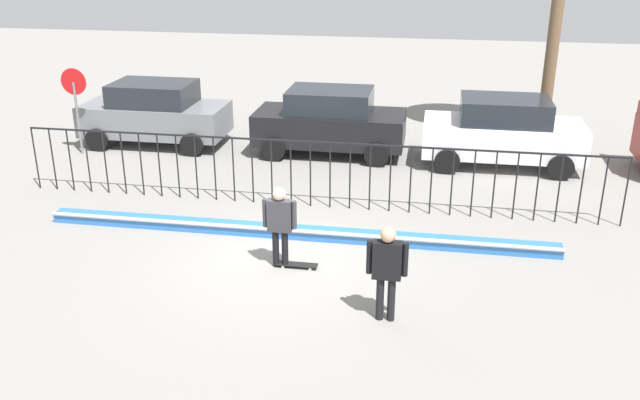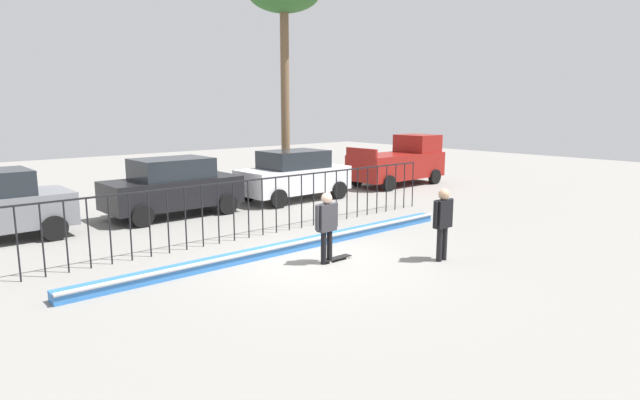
# 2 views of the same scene
# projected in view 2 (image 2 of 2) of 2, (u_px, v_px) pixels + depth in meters

# --- Properties ---
(ground_plane) EXTENTS (60.00, 60.00, 0.00)m
(ground_plane) POSITION_uv_depth(u_px,v_px,m) (320.00, 261.00, 12.38)
(ground_plane) COLOR gray
(bowl_coping_ledge) EXTENTS (11.00, 0.40, 0.27)m
(bowl_coping_ledge) POSITION_uv_depth(u_px,v_px,m) (290.00, 246.00, 13.21)
(bowl_coping_ledge) COLOR #2D6BB7
(bowl_coping_ledge) RESTS_ON ground
(perimeter_fence) EXTENTS (14.04, 0.04, 1.61)m
(perimeter_fence) POSITION_uv_depth(u_px,v_px,m) (248.00, 202.00, 14.39)
(perimeter_fence) COLOR black
(perimeter_fence) RESTS_ON ground
(skateboarder) EXTENTS (0.66, 0.25, 1.64)m
(skateboarder) POSITION_uv_depth(u_px,v_px,m) (327.00, 221.00, 12.04)
(skateboarder) COLOR black
(skateboarder) RESTS_ON ground
(skateboard) EXTENTS (0.80, 0.20, 0.07)m
(skateboard) POSITION_uv_depth(u_px,v_px,m) (337.00, 258.00, 12.42)
(skateboard) COLOR black
(skateboard) RESTS_ON ground
(camera_operator) EXTENTS (0.69, 0.26, 1.70)m
(camera_operator) POSITION_uv_depth(u_px,v_px,m) (443.00, 218.00, 12.26)
(camera_operator) COLOR black
(camera_operator) RESTS_ON ground
(parked_car_black) EXTENTS (4.30, 2.12, 1.90)m
(parked_car_black) POSITION_uv_depth(u_px,v_px,m) (173.00, 187.00, 17.32)
(parked_car_black) COLOR black
(parked_car_black) RESTS_ON ground
(parked_car_white) EXTENTS (4.30, 2.12, 1.90)m
(parked_car_white) POSITION_uv_depth(u_px,v_px,m) (294.00, 175.00, 20.27)
(parked_car_white) COLOR silver
(parked_car_white) RESTS_ON ground
(pickup_truck) EXTENTS (4.70, 2.12, 2.24)m
(pickup_truck) POSITION_uv_depth(u_px,v_px,m) (400.00, 162.00, 24.25)
(pickup_truck) COLOR maroon
(pickup_truck) RESTS_ON ground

